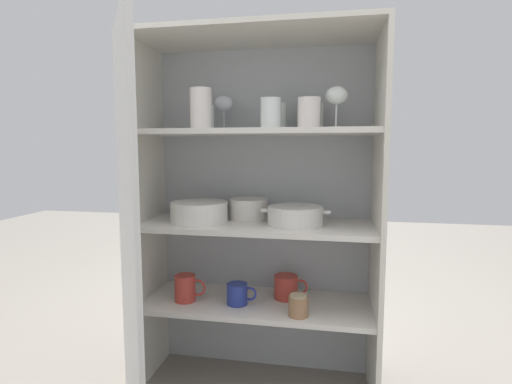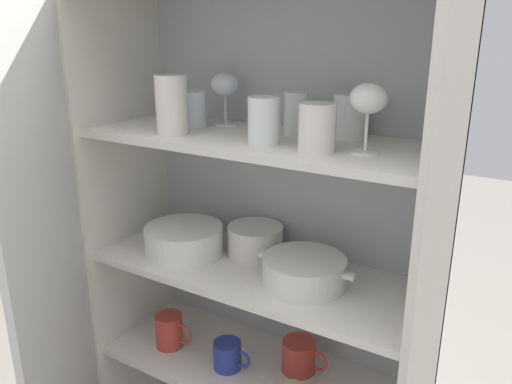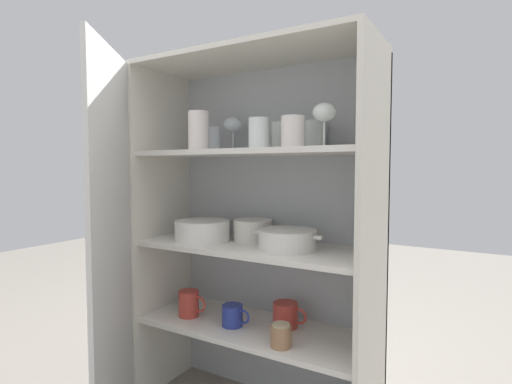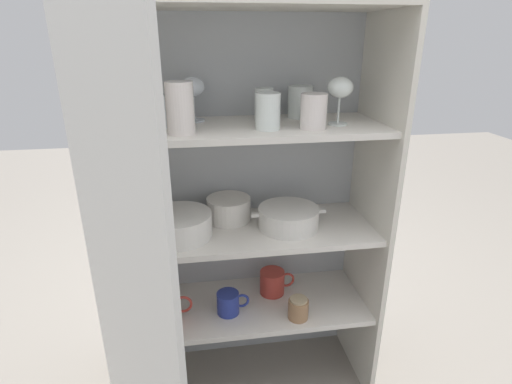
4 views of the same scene
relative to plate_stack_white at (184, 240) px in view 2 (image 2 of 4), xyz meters
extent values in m
cube|color=#B2B7BC|center=(0.22, 0.20, -0.03)|extent=(0.93, 0.02, 1.36)
cube|color=silver|center=(-0.23, 0.02, -0.03)|extent=(0.02, 0.37, 1.36)
cube|color=silver|center=(0.68, 0.02, -0.03)|extent=(0.02, 0.37, 1.36)
cube|color=silver|center=(0.22, 0.02, -0.37)|extent=(0.89, 0.33, 0.02)
cube|color=silver|center=(0.22, 0.02, -0.05)|extent=(0.89, 0.33, 0.02)
cube|color=silver|center=(0.22, 0.02, 0.31)|extent=(0.89, 0.33, 0.02)
cube|color=silver|center=(-0.11, -0.35, -0.03)|extent=(0.27, 0.39, 1.36)
cylinder|color=silver|center=(0.03, -0.06, 0.39)|extent=(0.08, 0.08, 0.15)
cylinder|color=white|center=(0.43, 0.12, 0.37)|extent=(0.08, 0.08, 0.11)
cylinder|color=silver|center=(0.42, -0.05, 0.37)|extent=(0.08, 0.08, 0.10)
cylinder|color=white|center=(0.01, 0.04, 0.37)|extent=(0.08, 0.08, 0.10)
cylinder|color=white|center=(0.30, 0.09, 0.37)|extent=(0.06, 0.06, 0.11)
cylinder|color=white|center=(0.29, -0.04, 0.37)|extent=(0.07, 0.07, 0.11)
cylinder|color=white|center=(0.07, 0.11, 0.32)|extent=(0.07, 0.07, 0.01)
cylinder|color=white|center=(0.07, 0.11, 0.36)|extent=(0.01, 0.01, 0.07)
ellipsoid|color=white|center=(0.07, 0.11, 0.43)|extent=(0.08, 0.08, 0.06)
cylinder|color=white|center=(0.52, -0.01, 0.32)|extent=(0.06, 0.06, 0.01)
cylinder|color=white|center=(0.52, -0.01, 0.36)|extent=(0.01, 0.01, 0.08)
ellipsoid|color=white|center=(0.52, -0.01, 0.43)|extent=(0.08, 0.08, 0.06)
cylinder|color=white|center=(0.00, 0.00, -0.04)|extent=(0.22, 0.22, 0.01)
cylinder|color=white|center=(0.00, 0.00, -0.03)|extent=(0.22, 0.22, 0.01)
cylinder|color=white|center=(0.00, 0.00, -0.02)|extent=(0.22, 0.22, 0.01)
cylinder|color=white|center=(0.00, 0.00, -0.01)|extent=(0.22, 0.22, 0.01)
cylinder|color=white|center=(0.00, 0.00, 0.00)|extent=(0.22, 0.22, 0.01)
cylinder|color=white|center=(0.00, 0.00, 0.01)|extent=(0.22, 0.22, 0.01)
cylinder|color=white|center=(0.00, 0.00, 0.02)|extent=(0.22, 0.22, 0.01)
cylinder|color=white|center=(0.00, 0.00, 0.03)|extent=(0.22, 0.22, 0.01)
cylinder|color=white|center=(0.00, 0.00, 0.04)|extent=(0.22, 0.22, 0.01)
cylinder|color=silver|center=(0.18, 0.10, 0.00)|extent=(0.16, 0.16, 0.08)
torus|color=silver|center=(0.18, 0.10, 0.04)|extent=(0.16, 0.16, 0.01)
cylinder|color=silver|center=(0.37, 0.01, 0.00)|extent=(0.21, 0.21, 0.07)
cube|color=silver|center=(0.26, 0.01, 0.01)|extent=(0.03, 0.02, 0.01)
cube|color=silver|center=(0.49, 0.01, 0.01)|extent=(0.03, 0.02, 0.01)
cylinder|color=#BC3D33|center=(0.33, 0.08, -0.31)|extent=(0.09, 0.09, 0.09)
torus|color=#BC3D33|center=(0.39, 0.08, -0.30)|extent=(0.06, 0.01, 0.06)
cylinder|color=#283893|center=(0.15, -0.02, -0.32)|extent=(0.08, 0.08, 0.08)
torus|color=#283893|center=(0.20, -0.02, -0.31)|extent=(0.05, 0.01, 0.05)
cylinder|color=#BC3D33|center=(-0.06, -0.02, -0.30)|extent=(0.08, 0.08, 0.10)
torus|color=#BC3D33|center=(0.00, -0.02, -0.30)|extent=(0.07, 0.01, 0.07)
camera|label=1|loc=(0.50, -1.47, 0.25)|focal=28.00mm
camera|label=2|loc=(0.86, -1.01, 0.56)|focal=35.00mm
camera|label=3|loc=(0.99, -1.26, 0.25)|focal=28.00mm
camera|label=4|loc=(0.07, -1.21, 0.58)|focal=28.00mm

